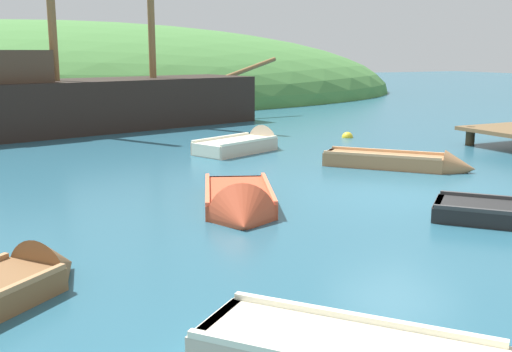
# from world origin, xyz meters

# --- Properties ---
(ground_plane) EXTENTS (120.00, 120.00, 0.00)m
(ground_plane) POSITION_xyz_m (0.00, 0.00, 0.00)
(ground_plane) COLOR #285B70
(shore_hill) EXTENTS (49.29, 27.78, 9.68)m
(shore_hill) POSITION_xyz_m (-2.52, 31.17, 0.00)
(shore_hill) COLOR #477F3D
(shore_hill) RESTS_ON ground
(sailing_ship) EXTENTS (15.03, 6.21, 11.58)m
(sailing_ship) POSITION_xyz_m (-3.10, 13.94, 0.74)
(sailing_ship) COLOR black
(sailing_ship) RESTS_ON ground
(rowboat_near_dock) EXTENTS (2.43, 3.57, 1.23)m
(rowboat_near_dock) POSITION_xyz_m (-3.57, 0.21, 0.08)
(rowboat_near_dock) COLOR #C64C2D
(rowboat_near_dock) RESTS_ON ground
(rowboat_portside) EXTENTS (3.17, 3.43, 0.87)m
(rowboat_portside) POSITION_xyz_m (2.02, 2.22, 0.12)
(rowboat_portside) COLOR #9E7047
(rowboat_portside) RESTS_ON ground
(rowboat_outer_left) EXTENTS (3.32, 2.30, 1.18)m
(rowboat_outer_left) POSITION_xyz_m (-0.32, 6.66, 0.13)
(rowboat_outer_left) COLOR beige
(rowboat_outer_left) RESTS_ON ground
(buoy_yellow) EXTENTS (0.39, 0.39, 0.39)m
(buoy_yellow) POSITION_xyz_m (4.04, 7.65, 0.00)
(buoy_yellow) COLOR yellow
(buoy_yellow) RESTS_ON ground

